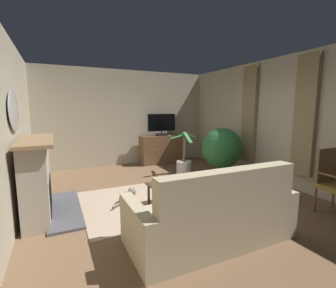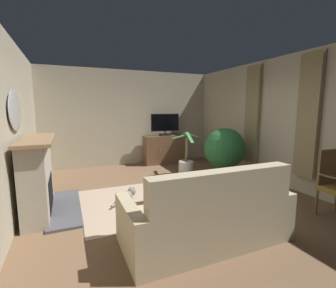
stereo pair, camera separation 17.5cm
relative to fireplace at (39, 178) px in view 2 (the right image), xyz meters
The scene contains 19 objects.
ground_plane 2.37m from the fireplace, 10.30° to the right, with size 5.66×7.10×0.04m, color brown.
wall_back 3.76m from the fireplace, 52.09° to the left, with size 5.66×0.10×2.81m, color #B2A88E.
wall_left 0.98m from the fireplace, 128.66° to the right, with size 0.10×7.10×2.81m, color #B2A88E.
wall_right_with_window 4.92m from the fireplace, ahead, with size 0.10×7.10×2.81m, color #BBB095.
curtain_panel_near 4.94m from the fireplace, 12.90° to the right, with size 0.10×0.44×2.36m, color #8E7F56.
curtain_panel_far 4.84m from the fireplace, ahead, with size 0.10×0.44×2.36m, color #8E7F56.
rug_central 2.08m from the fireplace, ahead, with size 2.78×2.01×0.01m, color tan.
fireplace is the anchor object (origin of this frame).
wall_mirror_oval 1.11m from the fireplace, behind, with size 0.06×0.99×0.62m, color #B2B7BF.
tv_cabinet 4.12m from the fireplace, 38.20° to the left, with size 1.30×0.46×0.87m.
television 4.13m from the fireplace, 37.62° to the left, with size 0.89×0.20×0.66m.
coffee_table 2.31m from the fireplace, 15.05° to the right, with size 1.12×0.62×0.41m.
tv_remote 2.26m from the fireplace, 14.68° to the right, with size 0.17×0.05×0.02m, color black.
folded_newspaper 2.42m from the fireplace, 14.70° to the right, with size 0.30×0.22×0.01m, color silver.
sofa_floral 2.76m from the fireplace, 42.46° to the right, with size 2.11×0.95×1.02m.
side_chair_tucked_against_wall 4.73m from the fireplace, 24.51° to the right, with size 0.52×0.48×1.05m.
potted_plant_tall_palm_by_window 3.98m from the fireplace, ahead, with size 0.99×0.99×1.23m.
potted_plant_on_hearth_side 3.41m from the fireplace, 18.32° to the left, with size 0.85×0.96×1.11m.
cat 1.48m from the fireplace, ahead, with size 0.55×0.49×0.23m.
Camera 2 is at (-1.81, -3.88, 1.70)m, focal length 25.78 mm.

